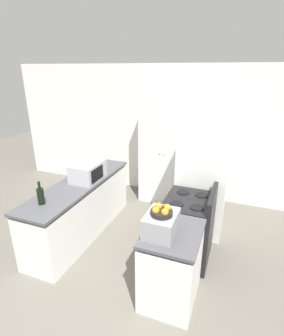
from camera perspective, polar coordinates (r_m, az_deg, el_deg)
The scene contains 11 objects.
ground_plane at distance 3.40m, azimuth -11.85°, elevation -27.24°, with size 14.00×14.00×0.00m, color #666056.
wall_back at distance 5.33m, azimuth 5.63°, elevation 7.69°, with size 7.00×0.06×2.60m.
counter_left at distance 4.30m, azimuth -13.11°, elevation -8.65°, with size 0.60×2.22×0.88m.
counter_right at distance 3.16m, azimuth 6.42°, elevation -20.43°, with size 0.60×0.76×0.88m.
pantry_cabinet at distance 5.07m, azimuth 5.30°, elevation 4.09°, with size 0.94×0.59×2.10m.
stove at distance 3.76m, azimuth 9.91°, elevation -12.70°, with size 0.66×0.76×1.04m.
refrigerator at distance 4.25m, azimuth 13.03°, elevation -2.84°, with size 0.77×0.73×1.67m.
microwave at distance 4.11m, azimuth -11.71°, elevation -0.74°, with size 0.38×0.54×0.28m.
wine_bottle at distance 3.57m, azimuth -21.19°, elevation -5.65°, with size 0.09×0.09×0.31m.
toaster_oven at distance 2.79m, azimuth 4.18°, elevation -11.99°, with size 0.32×0.41×0.23m.
fruit_bowl at distance 2.69m, azimuth 4.28°, elevation -9.37°, with size 0.23×0.23×0.10m.
Camera 1 is at (1.37, -1.84, 2.51)m, focal length 28.00 mm.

